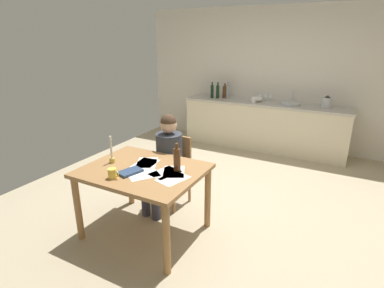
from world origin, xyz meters
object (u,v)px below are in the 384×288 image
(wine_glass_by_kettle, at_px, (266,95))
(teacup_on_counter, at_px, (254,100))
(bottle_sauce, at_px, (228,91))
(sink_unit, at_px, (290,103))
(candlestick, at_px, (112,155))
(bottle_vinegar, at_px, (218,91))
(book_magazine, at_px, (130,172))
(mixing_bowl, at_px, (257,99))
(wine_bottle_on_table, at_px, (177,159))
(bottle_wine_red, at_px, (225,92))
(wine_glass_near_sink, at_px, (271,95))
(chair_at_table, at_px, (174,167))
(bottle_oil, at_px, (212,91))
(coffee_mug, at_px, (113,173))
(stovetop_kettle, at_px, (327,102))
(person_seated, at_px, (166,157))
(dining_table, at_px, (144,178))
(wine_glass_back_left, at_px, (260,95))

(wine_glass_by_kettle, distance_m, teacup_on_counter, 0.34)
(bottle_sauce, bearing_deg, sink_unit, -2.85)
(candlestick, relative_size, bottle_vinegar, 0.96)
(book_magazine, bearing_deg, bottle_sauce, 112.64)
(sink_unit, height_order, mixing_bowl, sink_unit)
(book_magazine, height_order, wine_bottle_on_table, wine_bottle_on_table)
(bottle_wine_red, bearing_deg, wine_glass_near_sink, 6.04)
(chair_at_table, height_order, bottle_oil, bottle_oil)
(candlestick, distance_m, bottle_wine_red, 3.38)
(teacup_on_counter, bearing_deg, coffee_mug, -94.95)
(wine_glass_by_kettle, bearing_deg, stovetop_kettle, -7.85)
(person_seated, xyz_separation_m, teacup_on_counter, (0.27, 2.57, 0.28))
(sink_unit, xyz_separation_m, bottle_sauce, (-1.23, 0.06, 0.11))
(bottle_wine_red, xyz_separation_m, wine_glass_near_sink, (0.90, 0.10, -0.01))
(book_magazine, bearing_deg, coffee_mug, -97.25)
(book_magazine, height_order, sink_unit, sink_unit)
(candlestick, relative_size, stovetop_kettle, 1.37)
(person_seated, xyz_separation_m, book_magazine, (0.04, -0.72, 0.10))
(candlestick, bearing_deg, bottle_vinegar, 93.49)
(chair_at_table, height_order, mixing_bowl, mixing_bowl)
(wine_glass_near_sink, bearing_deg, teacup_on_counter, -128.16)
(bottle_sauce, distance_m, wine_glass_by_kettle, 0.75)
(chair_at_table, xyz_separation_m, candlestick, (-0.31, -0.74, 0.36))
(wine_bottle_on_table, xyz_separation_m, mixing_bowl, (-0.13, 3.17, 0.06))
(dining_table, height_order, chair_at_table, chair_at_table)
(sink_unit, relative_size, mixing_bowl, 1.72)
(chair_at_table, height_order, bottle_vinegar, bottle_vinegar)
(candlestick, bearing_deg, wine_bottle_on_table, 11.78)
(bottle_vinegar, height_order, mixing_bowl, bottle_vinegar)
(chair_at_table, height_order, wine_glass_by_kettle, wine_glass_by_kettle)
(candlestick, distance_m, wine_bottle_on_table, 0.74)
(bottle_sauce, xyz_separation_m, wine_glass_near_sink, (0.84, 0.08, -0.03))
(candlestick, xyz_separation_m, book_magazine, (0.35, -0.13, -0.07))
(book_magazine, height_order, mixing_bowl, mixing_bowl)
(bottle_vinegar, bearing_deg, bottle_oil, -164.50)
(stovetop_kettle, relative_size, wine_glass_near_sink, 1.43)
(bottle_vinegar, bearing_deg, dining_table, -79.67)
(chair_at_table, distance_m, wine_glass_near_sink, 2.82)
(book_magazine, bearing_deg, person_seated, 109.93)
(book_magazine, xyz_separation_m, wine_glass_back_left, (0.26, 3.60, 0.23))
(chair_at_table, xyz_separation_m, teacup_on_counter, (0.26, 2.43, 0.46))
(bottle_vinegar, xyz_separation_m, wine_glass_back_left, (0.80, 0.19, -0.02))
(candlestick, bearing_deg, teacup_on_counter, 79.79)
(bottle_oil, bearing_deg, bottle_wine_red, 30.74)
(teacup_on_counter, bearing_deg, sink_unit, 13.80)
(bottle_oil, distance_m, stovetop_kettle, 2.11)
(wine_glass_near_sink, bearing_deg, coffee_mug, -98.10)
(wine_bottle_on_table, relative_size, bottle_sauce, 0.93)
(stovetop_kettle, bearing_deg, candlestick, -118.47)
(sink_unit, distance_m, bottle_sauce, 1.24)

